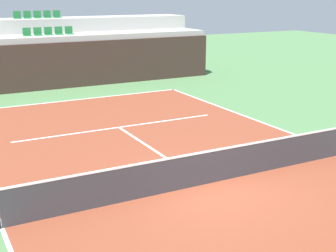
# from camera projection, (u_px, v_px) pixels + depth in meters

# --- Properties ---
(ground_plane) EXTENTS (80.00, 80.00, 0.00)m
(ground_plane) POSITION_uv_depth(u_px,v_px,m) (206.00, 184.00, 13.06)
(ground_plane) COLOR #477042
(court_surface) EXTENTS (11.00, 24.00, 0.01)m
(court_surface) POSITION_uv_depth(u_px,v_px,m) (206.00, 184.00, 13.06)
(court_surface) COLOR brown
(court_surface) RESTS_ON ground_plane
(baseline_far) EXTENTS (11.00, 0.10, 0.00)m
(baseline_far) POSITION_uv_depth(u_px,v_px,m) (77.00, 100.00, 23.21)
(baseline_far) COLOR white
(baseline_far) RESTS_ON court_surface
(sideline_left) EXTENTS (0.10, 24.00, 0.00)m
(sideline_left) POSITION_uv_depth(u_px,v_px,m) (2.00, 228.00, 10.61)
(sideline_left) COLOR white
(sideline_left) RESTS_ON court_surface
(service_line_far) EXTENTS (8.26, 0.10, 0.00)m
(service_line_far) POSITION_uv_depth(u_px,v_px,m) (119.00, 127.00, 18.50)
(service_line_far) COLOR white
(service_line_far) RESTS_ON court_surface
(centre_service_line) EXTENTS (0.10, 6.40, 0.00)m
(centre_service_line) POSITION_uv_depth(u_px,v_px,m) (155.00, 151.00, 15.78)
(centre_service_line) COLOR white
(centre_service_line) RESTS_ON court_surface
(back_wall) EXTENTS (18.95, 0.30, 2.51)m
(back_wall) POSITION_uv_depth(u_px,v_px,m) (57.00, 66.00, 25.61)
(back_wall) COLOR #33231E
(back_wall) RESTS_ON ground_plane
(stands_tier_lower) EXTENTS (18.95, 2.40, 2.82)m
(stands_tier_lower) POSITION_uv_depth(u_px,v_px,m) (51.00, 60.00, 26.72)
(stands_tier_lower) COLOR #9E9E99
(stands_tier_lower) RESTS_ON ground_plane
(stands_tier_upper) EXTENTS (18.95, 2.40, 3.63)m
(stands_tier_upper) POSITION_uv_depth(u_px,v_px,m) (40.00, 49.00, 28.65)
(stands_tier_upper) COLOR #9E9E99
(stands_tier_upper) RESTS_ON ground_plane
(seating_row_lower) EXTENTS (2.81, 0.44, 0.44)m
(seating_row_lower) POSITION_uv_depth(u_px,v_px,m) (49.00, 33.00, 26.38)
(seating_row_lower) COLOR #1E6633
(seating_row_lower) RESTS_ON stands_tier_lower
(seating_row_upper) EXTENTS (2.81, 0.44, 0.44)m
(seating_row_upper) POSITION_uv_depth(u_px,v_px,m) (38.00, 16.00, 28.19)
(seating_row_upper) COLOR #1E6633
(seating_row_upper) RESTS_ON stands_tier_upper
(tennis_net) EXTENTS (11.08, 0.08, 1.07)m
(tennis_net) POSITION_uv_depth(u_px,v_px,m) (206.00, 167.00, 12.92)
(tennis_net) COLOR black
(tennis_net) RESTS_ON court_surface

